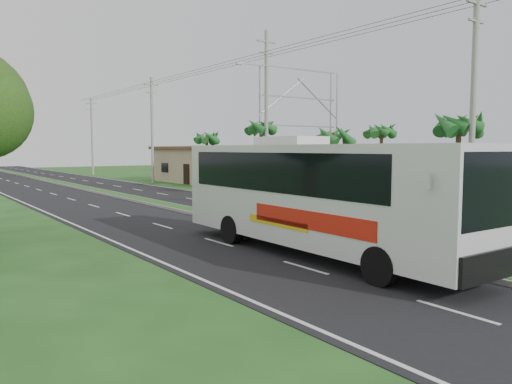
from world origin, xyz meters
TOP-DOWN VIEW (x-y plane):
  - ground at (0.00, 0.00)m, footprint 180.00×180.00m
  - road_asphalt at (0.00, 20.00)m, footprint 14.00×160.00m
  - median_strip at (0.00, 20.00)m, footprint 1.20×160.00m
  - lane_edge_left at (-6.70, 20.00)m, footprint 0.12×160.00m
  - lane_edge_right at (6.70, 20.00)m, footprint 0.12×160.00m
  - shop_near at (14.00, 6.00)m, footprint 8.60×12.60m
  - shop_mid at (14.00, 22.00)m, footprint 7.60×10.60m
  - shop_far at (14.00, 36.00)m, footprint 8.60×11.60m
  - palm_verge_a at (9.00, 3.00)m, footprint 2.40×2.40m
  - palm_verge_b at (9.40, 12.00)m, footprint 2.40×2.40m
  - palm_verge_c at (8.80, 19.00)m, footprint 2.40×2.40m
  - palm_verge_d at (9.30, 28.00)m, footprint 2.40×2.40m
  - palm_behind_shop at (17.50, 15.00)m, footprint 2.40×2.40m
  - utility_pole_a at (8.50, 2.00)m, footprint 1.60×0.28m
  - utility_pole_b at (8.47, 18.00)m, footprint 3.20×0.28m
  - utility_pole_c at (8.50, 38.00)m, footprint 1.60×0.28m
  - utility_pole_d at (8.50, 58.00)m, footprint 1.60×0.28m
  - billboard_lattice at (22.00, 30.00)m, footprint 10.18×1.18m
  - coach_bus_main at (-2.03, 1.35)m, footprint 2.74×12.43m
  - motorcyclist at (-2.00, 4.63)m, footprint 2.01×0.96m

SIDE VIEW (x-z plane):
  - ground at x=0.00m, z-range 0.00..0.00m
  - lane_edge_left at x=-6.70m, z-range 0.00..0.00m
  - lane_edge_right at x=6.70m, z-range 0.00..0.00m
  - road_asphalt at x=0.00m, z-range 0.00..0.02m
  - median_strip at x=0.00m, z-range 0.01..0.20m
  - motorcyclist at x=-2.00m, z-range -0.33..1.91m
  - shop_near at x=14.00m, z-range 0.02..3.54m
  - shop_mid at x=14.00m, z-range 0.02..3.69m
  - shop_far at x=14.00m, z-range 0.02..3.84m
  - coach_bus_main at x=-2.03m, z-range 0.20..4.21m
  - palm_verge_b at x=9.40m, z-range 1.83..6.88m
  - palm_verge_d at x=9.30m, z-range 1.92..7.17m
  - palm_verge_a at x=9.00m, z-range 2.02..7.47m
  - palm_behind_shop at x=17.50m, z-range 2.11..7.76m
  - palm_verge_c at x=8.80m, z-range 2.20..8.05m
  - utility_pole_d at x=8.50m, z-range 0.17..10.67m
  - utility_pole_a at x=8.50m, z-range 0.17..11.17m
  - utility_pole_c at x=8.50m, z-range 0.17..11.17m
  - utility_pole_b at x=8.47m, z-range 0.26..12.26m
  - billboard_lattice at x=22.00m, z-range 0.79..12.86m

